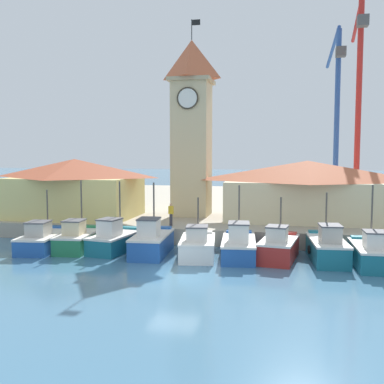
{
  "coord_description": "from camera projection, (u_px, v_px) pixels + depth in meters",
  "views": [
    {
      "loc": [
        5.57,
        -21.89,
        6.29
      ],
      "look_at": [
        -1.07,
        9.56,
        3.5
      ],
      "focal_mm": 42.0,
      "sensor_mm": 36.0,
      "label": 1
    }
  ],
  "objects": [
    {
      "name": "fishing_boat_far_left",
      "position": [
        44.0,
        239.0,
        29.26
      ],
      "size": [
        2.69,
        5.2,
        3.87
      ],
      "color": "#2356A8",
      "rests_on": "ground"
    },
    {
      "name": "clock_tower",
      "position": [
        192.0,
        123.0,
        36.83
      ],
      "size": [
        3.44,
        3.44,
        15.91
      ],
      "color": "beige",
      "rests_on": "quay_wharf"
    },
    {
      "name": "port_crane_far",
      "position": [
        336.0,
        134.0,
        48.62
      ],
      "size": [
        2.0,
        9.63,
        18.69
      ],
      "color": "navy",
      "rests_on": "quay_wharf"
    },
    {
      "name": "fishing_boat_mid_right",
      "position": [
        239.0,
        245.0,
        27.03
      ],
      "size": [
        2.47,
        5.25,
        4.33
      ],
      "color": "#2356A8",
      "rests_on": "ground"
    },
    {
      "name": "warehouse_right",
      "position": [
        307.0,
        190.0,
        34.24
      ],
      "size": [
        12.57,
        6.07,
        4.6
      ],
      "color": "beige",
      "rests_on": "quay_wharf"
    },
    {
      "name": "fishing_boat_far_right",
      "position": [
        373.0,
        253.0,
        24.93
      ],
      "size": [
        2.25,
        4.59,
        4.52
      ],
      "color": "#196B7F",
      "rests_on": "ground"
    },
    {
      "name": "fishing_boat_left_outer",
      "position": [
        79.0,
        239.0,
        29.25
      ],
      "size": [
        2.32,
        4.73,
        4.51
      ],
      "color": "#237A4C",
      "rests_on": "ground"
    },
    {
      "name": "warehouse_left",
      "position": [
        75.0,
        187.0,
        36.41
      ],
      "size": [
        10.07,
        7.07,
        4.71
      ],
      "color": "#E5D17A",
      "rests_on": "quay_wharf"
    },
    {
      "name": "dock_worker_near_tower",
      "position": [
        171.0,
        214.0,
        32.05
      ],
      "size": [
        0.34,
        0.22,
        1.62
      ],
      "color": "#33333D",
      "rests_on": "quay_wharf"
    },
    {
      "name": "port_crane_near",
      "position": [
        358.0,
        123.0,
        44.01
      ],
      "size": [
        2.0,
        8.89,
        20.46
      ],
      "color": "maroon",
      "rests_on": "quay_wharf"
    },
    {
      "name": "fishing_boat_right_outer",
      "position": [
        327.0,
        248.0,
        26.13
      ],
      "size": [
        2.29,
        5.0,
        3.97
      ],
      "color": "#196B7F",
      "rests_on": "ground"
    },
    {
      "name": "ground_plane",
      "position": [
        174.0,
        276.0,
        23.03
      ],
      "size": [
        300.0,
        300.0,
        0.0
      ],
      "primitive_type": "plane",
      "color": "teal"
    },
    {
      "name": "fishing_boat_left_inner",
      "position": [
        115.0,
        240.0,
        28.83
      ],
      "size": [
        2.61,
        4.72,
        4.47
      ],
      "color": "#196B7F",
      "rests_on": "ground"
    },
    {
      "name": "fishing_boat_right_inner",
      "position": [
        279.0,
        247.0,
        26.42
      ],
      "size": [
        2.48,
        4.4,
        3.68
      ],
      "color": "#AD2823",
      "rests_on": "ground"
    },
    {
      "name": "fishing_boat_mid_left",
      "position": [
        152.0,
        241.0,
        27.84
      ],
      "size": [
        2.31,
        4.84,
        4.45
      ],
      "color": "#2356A8",
      "rests_on": "ground"
    },
    {
      "name": "fishing_boat_center",
      "position": [
        198.0,
        246.0,
        27.08
      ],
      "size": [
        2.65,
        4.49,
        3.59
      ],
      "color": "silver",
      "rests_on": "ground"
    },
    {
      "name": "quay_wharf",
      "position": [
        235.0,
        205.0,
        49.84
      ],
      "size": [
        120.0,
        40.0,
        1.12
      ],
      "primitive_type": "cube",
      "color": "#A89E89",
      "rests_on": "ground"
    }
  ]
}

